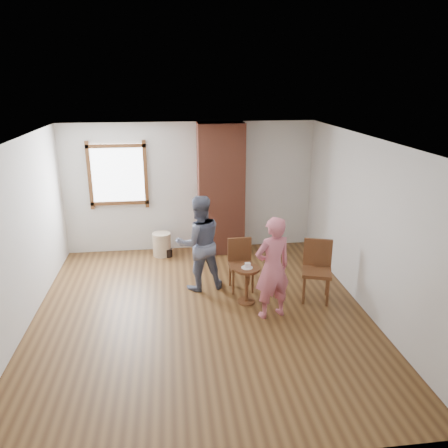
% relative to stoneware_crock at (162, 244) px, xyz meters
% --- Properties ---
extents(ground, '(5.50, 5.50, 0.00)m').
position_rel_stoneware_crock_xyz_m(ground, '(0.61, -2.40, -0.23)').
color(ground, brown).
rests_on(ground, ground).
extents(room_shell, '(5.04, 5.52, 2.62)m').
position_rel_stoneware_crock_xyz_m(room_shell, '(0.55, -1.79, 1.58)').
color(room_shell, silver).
rests_on(room_shell, ground).
extents(brick_chimney, '(0.90, 0.50, 2.60)m').
position_rel_stoneware_crock_xyz_m(brick_chimney, '(1.21, 0.10, 1.07)').
color(brick_chimney, brown).
rests_on(brick_chimney, ground).
extents(stoneware_crock, '(0.40, 0.40, 0.47)m').
position_rel_stoneware_crock_xyz_m(stoneware_crock, '(0.00, 0.00, 0.00)').
color(stoneware_crock, '#C7AC8F').
rests_on(stoneware_crock, ground).
extents(dark_pot, '(0.18, 0.18, 0.16)m').
position_rel_stoneware_crock_xyz_m(dark_pot, '(0.12, -0.08, -0.15)').
color(dark_pot, black).
rests_on(dark_pot, ground).
extents(dining_chair_left, '(0.41, 0.41, 0.86)m').
position_rel_stoneware_crock_xyz_m(dining_chair_left, '(1.33, -1.61, 0.25)').
color(dining_chair_left, brown).
rests_on(dining_chair_left, ground).
extents(dining_chair_right, '(0.57, 0.57, 0.97)m').
position_rel_stoneware_crock_xyz_m(dining_chair_right, '(2.49, -2.11, 0.31)').
color(dining_chair_right, brown).
rests_on(dining_chair_right, ground).
extents(side_table, '(0.40, 0.40, 0.60)m').
position_rel_stoneware_crock_xyz_m(side_table, '(1.35, -2.14, 0.17)').
color(side_table, brown).
rests_on(side_table, ground).
extents(cake_plate, '(0.18, 0.18, 0.01)m').
position_rel_stoneware_crock_xyz_m(cake_plate, '(1.35, -2.14, 0.37)').
color(cake_plate, white).
rests_on(cake_plate, side_table).
extents(cake_slice, '(0.08, 0.07, 0.06)m').
position_rel_stoneware_crock_xyz_m(cake_slice, '(1.36, -2.14, 0.40)').
color(cake_slice, white).
rests_on(cake_slice, cake_plate).
extents(man, '(0.89, 0.76, 1.62)m').
position_rel_stoneware_crock_xyz_m(man, '(0.65, -1.52, 0.58)').
color(man, '#151B3B').
rests_on(man, ground).
extents(person_pink, '(0.65, 0.52, 1.56)m').
position_rel_stoneware_crock_xyz_m(person_pink, '(1.64, -2.58, 0.54)').
color(person_pink, '#D2697B').
rests_on(person_pink, ground).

